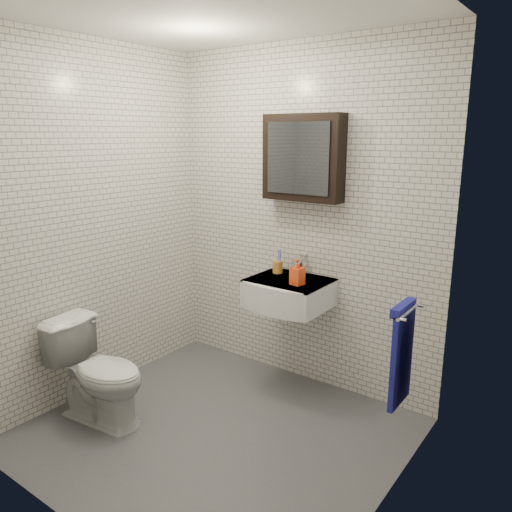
# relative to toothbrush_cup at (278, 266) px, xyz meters

# --- Properties ---
(ground) EXTENTS (2.20, 2.00, 0.01)m
(ground) POSITION_rel_toothbrush_cup_xyz_m (0.12, -0.87, -0.90)
(ground) COLOR #4D4F55
(ground) RESTS_ON ground
(room_shell) EXTENTS (2.22, 2.02, 2.51)m
(room_shell) POSITION_rel_toothbrush_cup_xyz_m (0.12, -0.87, 0.56)
(room_shell) COLOR silver
(room_shell) RESTS_ON ground
(washbasin) EXTENTS (0.55, 0.50, 0.20)m
(washbasin) POSITION_rel_toothbrush_cup_xyz_m (0.17, -0.14, -0.15)
(washbasin) COLOR white
(washbasin) RESTS_ON room_shell
(faucet) EXTENTS (0.06, 0.20, 0.15)m
(faucet) POSITION_rel_toothbrush_cup_xyz_m (0.17, 0.06, 0.02)
(faucet) COLOR silver
(faucet) RESTS_ON washbasin
(mirror_cabinet) EXTENTS (0.60, 0.15, 0.60)m
(mirror_cabinet) POSITION_rel_toothbrush_cup_xyz_m (0.17, 0.06, 0.80)
(mirror_cabinet) COLOR black
(mirror_cabinet) RESTS_ON room_shell
(towel_rail) EXTENTS (0.09, 0.30, 0.58)m
(towel_rail) POSITION_rel_toothbrush_cup_xyz_m (1.16, -0.52, -0.18)
(towel_rail) COLOR silver
(towel_rail) RESTS_ON room_shell
(toothbrush_cup) EXTENTS (0.10, 0.10, 0.21)m
(toothbrush_cup) POSITION_rel_toothbrush_cup_xyz_m (0.00, 0.00, 0.00)
(toothbrush_cup) COLOR #C17F30
(toothbrush_cup) RESTS_ON washbasin
(soap_bottle) EXTENTS (0.09, 0.09, 0.18)m
(soap_bottle) POSITION_rel_toothbrush_cup_xyz_m (0.28, -0.17, 0.04)
(soap_bottle) COLOR #FF551A
(soap_bottle) RESTS_ON washbasin
(toilet) EXTENTS (0.71, 0.45, 0.68)m
(toilet) POSITION_rel_toothbrush_cup_xyz_m (-0.61, -1.19, -0.56)
(toilet) COLOR white
(toilet) RESTS_ON ground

